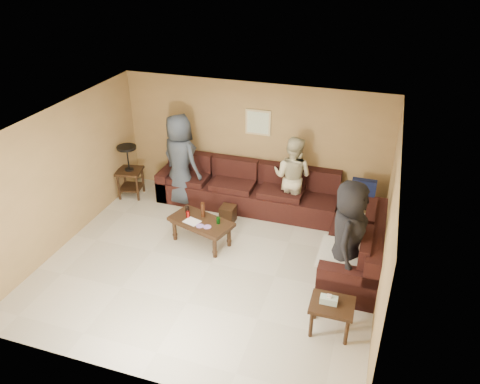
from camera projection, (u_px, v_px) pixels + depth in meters
The scene contains 10 objects.
room at pixel (208, 177), 7.25m from camera, with size 5.60×5.50×2.50m.
sectional_sofa at pixel (279, 211), 8.94m from camera, with size 4.65×2.90×0.97m.
coffee_table at pixel (201, 224), 8.41m from camera, with size 1.26×0.89×0.76m.
end_table_left at pixel (129, 170), 9.87m from camera, with size 0.60×0.60×1.15m.
side_table_right at pixel (331, 307), 6.48m from camera, with size 0.61×0.50×0.65m.
waste_bin at pixel (228, 214), 9.15m from camera, with size 0.28×0.28×0.33m, color black.
wall_art at pixel (258, 122), 9.27m from camera, with size 0.52×0.04×0.52m.
person_left at pixel (180, 160), 9.50m from camera, with size 0.93×0.61×1.91m, color #303842.
person_middle at pixel (292, 177), 9.12m from camera, with size 0.80×0.63×1.65m, color beige.
person_right at pixel (348, 236), 7.14m from camera, with size 0.90×0.59×1.85m, color black.
Camera 1 is at (2.47, -5.99, 4.96)m, focal length 35.00 mm.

